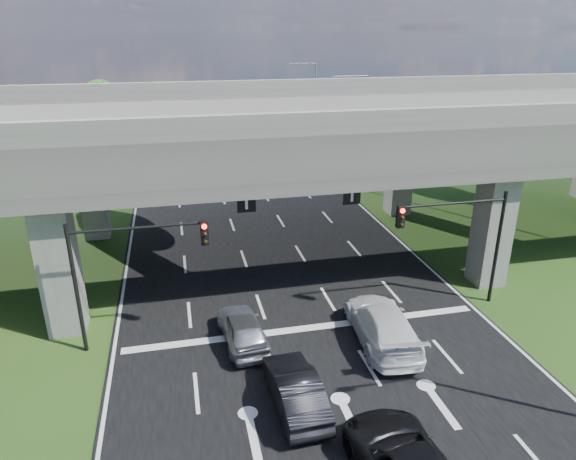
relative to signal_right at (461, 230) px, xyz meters
name	(u,v)px	position (x,y,z in m)	size (l,w,h in m)	color
ground	(328,374)	(-7.82, -3.94, -4.19)	(160.00, 160.00, 0.00)	#1E3F14
road	(279,270)	(-7.82, 6.06, -4.17)	(18.00, 120.00, 0.03)	black
overpass	(271,130)	(-7.82, 8.06, 3.73)	(80.00, 15.00, 10.00)	#32302D
signal_right	(461,230)	(0.00, 0.00, 0.00)	(5.76, 0.54, 6.00)	black
signal_left	(126,261)	(-15.65, 0.00, 0.00)	(5.76, 0.54, 6.00)	black
streetlight_far	(362,124)	(2.27, 20.06, 1.66)	(3.38, 0.25, 10.00)	gray
streetlight_beyond	(312,99)	(2.27, 36.06, 1.66)	(3.38, 0.25, 10.00)	gray
tree_left_near	(63,144)	(-21.78, 22.06, 0.63)	(4.50, 4.50, 7.80)	black
tree_left_mid	(45,135)	(-24.78, 30.06, -0.01)	(3.91, 3.90, 6.76)	black
tree_left_far	(99,110)	(-20.78, 38.06, 0.95)	(4.80, 4.80, 8.32)	black
tree_right_near	(376,130)	(5.22, 24.06, 0.31)	(4.20, 4.20, 7.28)	black
tree_right_mid	(374,118)	(8.22, 32.06, -0.01)	(3.91, 3.90, 6.76)	black
tree_right_far	(319,103)	(4.22, 40.06, 0.63)	(4.50, 4.50, 7.80)	black
car_silver	(243,328)	(-10.95, -0.94, -3.40)	(1.78, 4.42, 1.51)	#A5A8AC
car_dark	(295,389)	(-9.62, -5.54, -3.40)	(1.61, 4.62, 1.52)	black
car_white	(383,324)	(-4.76, -2.20, -3.30)	(2.41, 5.92, 1.72)	silver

